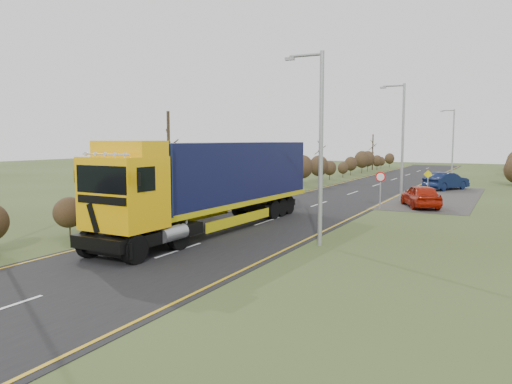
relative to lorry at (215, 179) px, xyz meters
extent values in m
plane|color=#39451D|center=(1.18, -0.60, -2.47)|extent=(160.00, 160.00, 0.00)
cube|color=black|center=(1.18, 9.40, -2.46)|extent=(8.00, 120.00, 0.02)
cube|color=#302D2A|center=(7.68, 19.40, -2.46)|extent=(6.00, 18.00, 0.02)
cube|color=#BF9211|center=(-2.52, 9.40, -2.44)|extent=(0.12, 116.00, 0.01)
cube|color=#BF9211|center=(4.88, 9.40, -2.44)|extent=(0.12, 116.00, 0.01)
cube|color=silver|center=(1.18, -4.60, -2.44)|extent=(0.12, 3.00, 0.01)
cube|color=silver|center=(1.18, 3.40, -2.44)|extent=(0.12, 3.00, 0.01)
cube|color=silver|center=(1.18, 11.40, -2.44)|extent=(0.12, 3.00, 0.01)
cube|color=silver|center=(1.18, 19.40, -2.44)|extent=(0.12, 3.00, 0.01)
cube|color=silver|center=(1.18, 27.40, -2.44)|extent=(0.12, 3.00, 0.01)
cube|color=silver|center=(1.18, 35.40, -2.44)|extent=(0.12, 3.00, 0.01)
cube|color=silver|center=(1.18, 43.40, -2.44)|extent=(0.12, 3.00, 0.01)
cube|color=silver|center=(1.18, 51.40, -2.44)|extent=(0.12, 3.00, 0.01)
cube|color=silver|center=(1.18, 59.40, -2.44)|extent=(0.12, 3.00, 0.01)
ellipsoid|color=black|center=(-4.83, -4.60, -1.33)|extent=(1.21, 1.57, 1.39)
ellipsoid|color=black|center=(-4.82, -0.60, -0.98)|extent=(1.58, 2.06, 1.82)
ellipsoid|color=black|center=(-4.80, 3.40, -0.63)|extent=(1.96, 2.55, 2.25)
ellipsoid|color=black|center=(-4.85, 7.40, -0.75)|extent=(1.83, 2.38, 2.10)
ellipsoid|color=black|center=(-4.77, 11.40, -1.18)|extent=(1.37, 1.78, 1.57)
ellipsoid|color=black|center=(-4.88, 15.40, -1.34)|extent=(1.20, 1.56, 1.38)
ellipsoid|color=black|center=(-4.74, 19.40, -1.01)|extent=(1.55, 2.02, 1.78)
ellipsoid|color=black|center=(-4.91, 23.40, -0.64)|extent=(1.95, 2.53, 2.24)
ellipsoid|color=black|center=(-4.71, 27.40, -0.73)|extent=(1.85, 2.41, 2.13)
ellipsoid|color=black|center=(-4.94, 31.40, -1.16)|extent=(1.40, 1.81, 1.61)
ellipsoid|color=black|center=(-4.69, 35.40, -1.35)|extent=(1.19, 1.55, 1.37)
ellipsoid|color=black|center=(-4.96, 39.40, -1.04)|extent=(1.52, 1.97, 1.75)
ellipsoid|color=black|center=(-4.66, 43.40, -0.65)|extent=(1.93, 2.51, 2.22)
ellipsoid|color=black|center=(-4.99, 47.40, -0.71)|extent=(1.88, 2.44, 2.16)
ellipsoid|color=black|center=(-4.64, 51.40, -1.13)|extent=(1.43, 1.85, 1.64)
ellipsoid|color=black|center=(-5.01, 55.40, -1.35)|extent=(1.19, 1.55, 1.37)
ellipsoid|color=black|center=(-4.62, 59.40, -1.07)|extent=(1.49, 1.93, 1.71)
cylinder|color=#332719|center=(-5.32, 3.40, 0.56)|extent=(0.18, 0.18, 6.05)
cylinder|color=#332719|center=(-5.32, 29.40, 0.06)|extent=(0.18, 0.18, 5.06)
cylinder|color=#332719|center=(-5.32, 51.40, 0.11)|extent=(0.18, 0.18, 5.15)
cube|color=black|center=(0.00, -5.43, -1.75)|extent=(2.68, 4.86, 0.46)
cube|color=#ECAB0A|center=(0.00, -6.36, -0.04)|extent=(2.68, 2.38, 2.69)
cube|color=black|center=(0.00, -7.44, -1.90)|extent=(2.59, 0.24, 0.57)
cube|color=black|center=(-0.43, -7.50, -0.87)|extent=(0.62, 0.05, 1.11)
cube|color=black|center=(0.43, -7.50, -0.87)|extent=(0.62, 0.05, 1.11)
cube|color=black|center=(0.00, -7.47, 0.53)|extent=(2.43, 0.17, 0.98)
cube|color=black|center=(0.00, -7.50, -0.20)|extent=(2.38, 0.13, 0.29)
cube|color=#ECAB0A|center=(0.00, -5.99, 1.59)|extent=(2.64, 1.56, 0.58)
cylinder|color=silver|center=(0.00, -7.23, 1.41)|extent=(2.27, 0.16, 0.06)
cube|color=black|center=(-1.48, -7.23, 0.58)|extent=(0.09, 0.12, 0.46)
cube|color=black|center=(1.48, -7.23, 0.58)|extent=(0.09, 0.12, 0.46)
cylinder|color=gray|center=(-1.19, -5.01, -1.69)|extent=(0.64, 1.37, 0.58)
cylinder|color=gray|center=(1.19, -5.01, -1.69)|extent=(0.64, 1.37, 0.58)
cube|color=gold|center=(0.00, 1.29, -1.20)|extent=(3.15, 13.12, 0.25)
cube|color=black|center=(0.00, 1.29, 0.35)|extent=(3.11, 12.70, 2.84)
cube|color=#101B44|center=(0.00, 7.61, 0.35)|extent=(2.56, 0.17, 2.84)
cube|color=#101B44|center=(0.00, -5.03, 0.35)|extent=(2.56, 0.17, 2.84)
cube|color=black|center=(0.00, 5.21, -1.80)|extent=(2.54, 3.82, 0.36)
cube|color=gold|center=(-1.26, 0.26, -1.90)|extent=(0.30, 5.68, 0.46)
cube|color=gold|center=(1.26, 0.26, -1.90)|extent=(0.30, 5.68, 0.46)
cylinder|color=black|center=(-1.08, -7.08, -1.93)|extent=(0.38, 1.09, 1.07)
cylinder|color=black|center=(1.08, -7.08, -1.93)|extent=(0.38, 1.09, 1.07)
cylinder|color=black|center=(-1.08, -4.50, -1.93)|extent=(0.38, 1.09, 1.07)
cylinder|color=black|center=(1.08, -4.50, -1.93)|extent=(0.38, 1.09, 1.07)
cylinder|color=black|center=(-1.08, 4.29, -1.93)|extent=(0.38, 1.09, 1.07)
cylinder|color=black|center=(1.08, 4.29, -1.93)|extent=(0.38, 1.09, 1.07)
cylinder|color=black|center=(-1.08, 5.32, -1.93)|extent=(0.38, 1.09, 1.07)
cylinder|color=black|center=(1.08, 5.32, -1.93)|extent=(0.38, 1.09, 1.07)
cylinder|color=black|center=(-1.08, 6.35, -1.93)|extent=(0.38, 1.09, 1.07)
cylinder|color=black|center=(1.08, 6.35, -1.93)|extent=(0.38, 1.09, 1.07)
imported|color=#9D1907|center=(7.57, 12.96, -1.72)|extent=(3.43, 4.75, 1.50)
imported|color=black|center=(7.67, 25.81, -1.71)|extent=(3.61, 4.83, 1.52)
cylinder|color=gray|center=(5.78, -1.08, 1.50)|extent=(0.18, 0.18, 7.93)
cylinder|color=gray|center=(5.08, -1.08, 5.33)|extent=(1.41, 0.12, 0.12)
cube|color=gray|center=(4.37, -1.08, 5.25)|extent=(0.40, 0.16, 0.12)
cylinder|color=gray|center=(5.78, 15.75, 1.68)|extent=(0.18, 0.18, 8.30)
cylinder|color=gray|center=(5.04, 15.75, 5.69)|extent=(1.48, 0.12, 0.12)
cube|color=gray|center=(4.31, 15.75, 5.60)|extent=(0.41, 0.17, 0.13)
cylinder|color=gray|center=(6.13, 45.07, 1.56)|extent=(0.18, 0.18, 8.06)
cylinder|color=gray|center=(5.41, 45.07, 5.46)|extent=(1.43, 0.12, 0.12)
cube|color=gray|center=(4.70, 45.07, 5.37)|extent=(0.40, 0.16, 0.13)
cylinder|color=gray|center=(5.38, 11.12, -1.45)|extent=(0.08, 0.08, 2.04)
cylinder|color=red|center=(5.38, 11.09, -0.43)|extent=(0.65, 0.04, 0.65)
cylinder|color=white|center=(5.38, 11.07, -0.43)|extent=(0.49, 0.02, 0.49)
cylinder|color=gray|center=(6.51, 23.17, -1.77)|extent=(0.08, 0.08, 1.40)
cube|color=#D1C00B|center=(6.51, 23.12, -0.97)|extent=(0.71, 0.04, 0.71)
camera|label=1|loc=(12.79, -20.44, 1.92)|focal=35.00mm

